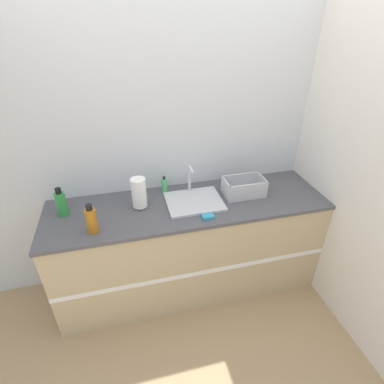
{
  "coord_description": "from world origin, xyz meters",
  "views": [
    {
      "loc": [
        -0.47,
        -1.64,
        2.23
      ],
      "look_at": [
        0.02,
        0.29,
        1.03
      ],
      "focal_mm": 28.0,
      "sensor_mm": 36.0,
      "label": 1
    }
  ],
  "objects_px": {
    "sink": "(194,200)",
    "paper_towel_roll": "(139,193)",
    "dish_rack": "(244,188)",
    "soap_dispenser": "(164,185)",
    "bottle_amber": "(92,220)",
    "bottle_green": "(61,203)"
  },
  "relations": [
    {
      "from": "sink",
      "to": "soap_dispenser",
      "type": "xyz_separation_m",
      "value": [
        -0.2,
        0.21,
        0.05
      ]
    },
    {
      "from": "soap_dispenser",
      "to": "paper_towel_roll",
      "type": "bearing_deg",
      "value": -142.02
    },
    {
      "from": "dish_rack",
      "to": "bottle_green",
      "type": "relative_size",
      "value": 1.46
    },
    {
      "from": "dish_rack",
      "to": "paper_towel_roll",
      "type": "bearing_deg",
      "value": 178.54
    },
    {
      "from": "dish_rack",
      "to": "bottle_amber",
      "type": "bearing_deg",
      "value": -170.2
    },
    {
      "from": "dish_rack",
      "to": "bottle_green",
      "type": "xyz_separation_m",
      "value": [
        -1.43,
        0.06,
        0.04
      ]
    },
    {
      "from": "sink",
      "to": "bottle_amber",
      "type": "xyz_separation_m",
      "value": [
        -0.77,
        -0.19,
        0.08
      ]
    },
    {
      "from": "sink",
      "to": "paper_towel_roll",
      "type": "relative_size",
      "value": 1.78
    },
    {
      "from": "paper_towel_roll",
      "to": "bottle_amber",
      "type": "xyz_separation_m",
      "value": [
        -0.35,
        -0.23,
        -0.03
      ]
    },
    {
      "from": "dish_rack",
      "to": "soap_dispenser",
      "type": "bearing_deg",
      "value": 162.78
    },
    {
      "from": "bottle_green",
      "to": "bottle_amber",
      "type": "height_order",
      "value": "bottle_green"
    },
    {
      "from": "paper_towel_roll",
      "to": "bottle_amber",
      "type": "distance_m",
      "value": 0.42
    },
    {
      "from": "paper_towel_roll",
      "to": "soap_dispenser",
      "type": "height_order",
      "value": "paper_towel_roll"
    },
    {
      "from": "paper_towel_roll",
      "to": "dish_rack",
      "type": "xyz_separation_m",
      "value": [
        0.86,
        -0.02,
        -0.07
      ]
    },
    {
      "from": "paper_towel_roll",
      "to": "bottle_green",
      "type": "height_order",
      "value": "paper_towel_roll"
    },
    {
      "from": "bottle_amber",
      "to": "soap_dispenser",
      "type": "height_order",
      "value": "bottle_amber"
    },
    {
      "from": "sink",
      "to": "paper_towel_roll",
      "type": "distance_m",
      "value": 0.44
    },
    {
      "from": "sink",
      "to": "soap_dispenser",
      "type": "distance_m",
      "value": 0.3
    },
    {
      "from": "soap_dispenser",
      "to": "bottle_green",
      "type": "bearing_deg",
      "value": -170.08
    },
    {
      "from": "dish_rack",
      "to": "soap_dispenser",
      "type": "height_order",
      "value": "same"
    },
    {
      "from": "paper_towel_roll",
      "to": "bottle_amber",
      "type": "bearing_deg",
      "value": -146.49
    },
    {
      "from": "dish_rack",
      "to": "soap_dispenser",
      "type": "xyz_separation_m",
      "value": [
        -0.63,
        0.2,
        0.01
      ]
    }
  ]
}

